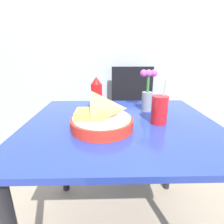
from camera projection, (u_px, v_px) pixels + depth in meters
wall_window at (114, 27)px, 1.71m from camera, size 7.00×0.06×2.60m
dining_table at (121, 142)px, 0.91m from camera, size 0.94×0.83×0.73m
chair_far_window at (133, 108)px, 1.69m from camera, size 0.40×0.40×0.94m
food_basket at (104, 116)px, 0.78m from camera, size 0.28×0.28×0.17m
ketchup_bottle at (97, 95)px, 1.00m from camera, size 0.06×0.06×0.20m
drink_cup at (159, 111)px, 0.84m from camera, size 0.08×0.08×0.22m
flower_vase at (148, 92)px, 1.02m from camera, size 0.10×0.06×0.24m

